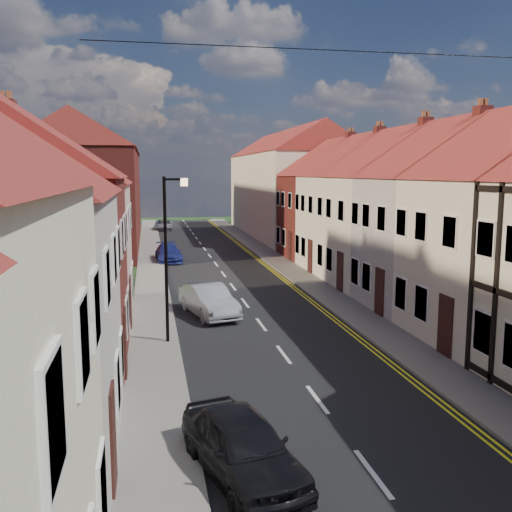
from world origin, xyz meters
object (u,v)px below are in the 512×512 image
object	(u,v)px
car_near	(242,446)
car_distant	(164,225)
car_far	(169,253)
car_mid	(209,300)
lamppost	(168,249)

from	to	relation	value
car_near	car_distant	distance (m)	52.08
car_near	car_far	distance (m)	29.46
car_far	car_distant	world-z (taller)	car_far
car_near	car_far	xyz separation A→B (m)	(-0.45, 29.46, -0.07)
car_mid	car_far	world-z (taller)	car_mid
car_near	car_far	size ratio (longest dim) A/B	0.95
car_mid	car_distant	size ratio (longest dim) A/B	1.01
car_near	car_mid	bearing A→B (deg)	72.14
car_near	car_mid	world-z (taller)	car_mid
car_distant	car_mid	bearing A→B (deg)	-85.36
lamppost	car_distant	xyz separation A→B (m)	(0.94, 42.48, -2.96)
car_near	car_mid	size ratio (longest dim) A/B	0.95
car_near	car_distant	world-z (taller)	car_near
car_near	car_distant	xyz separation A→B (m)	(-0.18, 52.08, -0.10)
car_mid	car_far	bearing A→B (deg)	79.85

